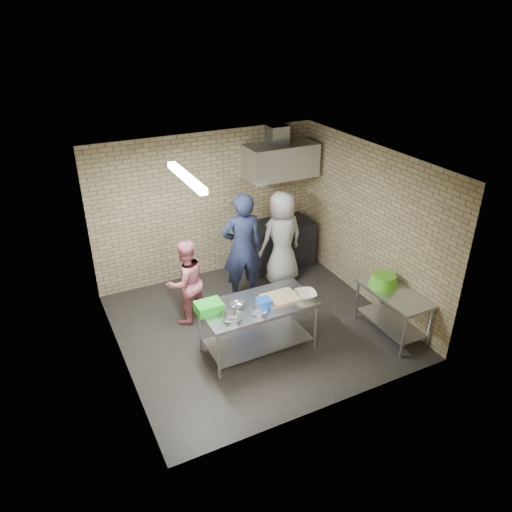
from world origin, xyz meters
The scene contains 26 objects.
floor centered at (0.00, 0.00, 0.00)m, with size 4.20×4.20×0.00m, color black.
ceiling centered at (0.00, 0.00, 2.70)m, with size 4.20×4.20×0.00m, color black.
back_wall centered at (0.00, 2.00, 1.35)m, with size 4.20×0.06×2.70m, color tan.
front_wall centered at (0.00, -2.00, 1.35)m, with size 4.20×0.06×2.70m, color tan.
left_wall centered at (-2.10, 0.00, 1.35)m, with size 0.06×4.00×2.70m, color tan.
right_wall centered at (2.10, 0.00, 1.35)m, with size 0.06×4.00×2.70m, color tan.
prep_table centered at (-0.25, -0.56, 0.41)m, with size 1.64×0.82×0.82m, color #A9ABB0.
side_counter centered at (1.80, -1.10, 0.38)m, with size 0.60×1.20×0.75m, color silver.
stove centered at (1.35, 1.65, 0.45)m, with size 1.20×0.70×0.90m, color black.
range_hood centered at (1.35, 1.70, 2.10)m, with size 1.30×0.60×0.60m, color silver.
hood_duct centered at (1.35, 1.85, 2.55)m, with size 0.35×0.30×0.30m, color #A5A8AD.
wall_shelf centered at (1.65, 1.89, 1.92)m, with size 0.80×0.20×0.04m, color #3F2B19.
fluorescent_fixture centered at (-1.00, 0.00, 2.64)m, with size 0.10×1.25×0.08m, color white.
green_crate centered at (-0.95, -0.44, 0.89)m, with size 0.36×0.27×0.15m, color green.
blue_tub centered at (-0.20, -0.66, 0.88)m, with size 0.18×0.18×0.12m, color #184EB6.
cutting_board centered at (0.10, -0.58, 0.83)m, with size 0.50×0.38×0.03m, color tan.
mixing_bowl_a centered at (-0.75, -0.76, 0.85)m, with size 0.26×0.26×0.06m, color #BABCC1.
mixing_bowl_b centered at (-0.55, -0.51, 0.85)m, with size 0.20×0.20×0.06m, color #B5B8BD.
mixing_bowl_c centered at (-0.35, -0.78, 0.85)m, with size 0.24×0.24×0.06m, color silver.
ceramic_bowl centered at (0.45, -0.71, 0.86)m, with size 0.32×0.32×0.08m, color #C2B99B.
green_basin centered at (1.78, -0.85, 0.83)m, with size 0.46×0.46×0.17m, color #59C626, non-canonical shape.
bottle_red centered at (1.40, 1.89, 2.03)m, with size 0.07×0.07×0.18m, color #B22619.
bottle_green centered at (1.80, 1.89, 2.02)m, with size 0.06×0.06×0.15m, color green.
man_navy centered at (0.18, 0.87, 0.97)m, with size 0.71×0.47×1.94m, color black.
woman_pink centered at (-0.91, 0.65, 0.71)m, with size 0.69×0.54×1.42m, color #D06E7B.
woman_white centered at (1.07, 1.11, 0.87)m, with size 0.85×0.55×1.73m, color silver.
Camera 1 is at (-2.89, -5.79, 4.63)m, focal length 34.25 mm.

